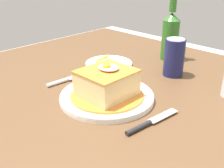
# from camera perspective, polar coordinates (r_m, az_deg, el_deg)

# --- Properties ---
(dining_table) EXTENTS (1.27, 1.07, 0.76)m
(dining_table) POSITION_cam_1_polar(r_m,az_deg,el_deg) (0.85, 2.47, -7.90)
(dining_table) COLOR brown
(dining_table) RESTS_ON ground_plane
(main_plate) EXTENTS (0.26, 0.26, 0.02)m
(main_plate) POSITION_cam_1_polar(r_m,az_deg,el_deg) (0.76, -1.06, -2.57)
(main_plate) COLOR white
(main_plate) RESTS_ON dining_table
(sandwich_meal) EXTENTS (0.20, 0.20, 0.10)m
(sandwich_meal) POSITION_cam_1_polar(r_m,az_deg,el_deg) (0.75, -1.07, -0.02)
(sandwich_meal) COLOR orange
(sandwich_meal) RESTS_ON main_plate
(fork) EXTENTS (0.03, 0.14, 0.01)m
(fork) POSITION_cam_1_polar(r_m,az_deg,el_deg) (0.88, -10.06, 0.70)
(fork) COLOR silver
(fork) RESTS_ON dining_table
(knife) EXTENTS (0.03, 0.17, 0.01)m
(knife) POSITION_cam_1_polar(r_m,az_deg,el_deg) (0.65, 7.07, -8.23)
(knife) COLOR #262628
(knife) RESTS_ON dining_table
(soda_can) EXTENTS (0.07, 0.07, 0.12)m
(soda_can) POSITION_cam_1_polar(r_m,az_deg,el_deg) (0.93, 12.74, 5.39)
(soda_can) COLOR #191E51
(soda_can) RESTS_ON dining_table
(beer_bottle_green) EXTENTS (0.06, 0.06, 0.27)m
(beer_bottle_green) POSITION_cam_1_polar(r_m,az_deg,el_deg) (1.07, 12.00, 10.16)
(beer_bottle_green) COLOR #2D6B23
(beer_bottle_green) RESTS_ON dining_table
(side_plate_fries) EXTENTS (0.17, 0.17, 0.02)m
(side_plate_fries) POSITION_cam_1_polar(r_m,az_deg,el_deg) (1.01, -0.72, 4.26)
(side_plate_fries) COLOR white
(side_plate_fries) RESTS_ON dining_table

